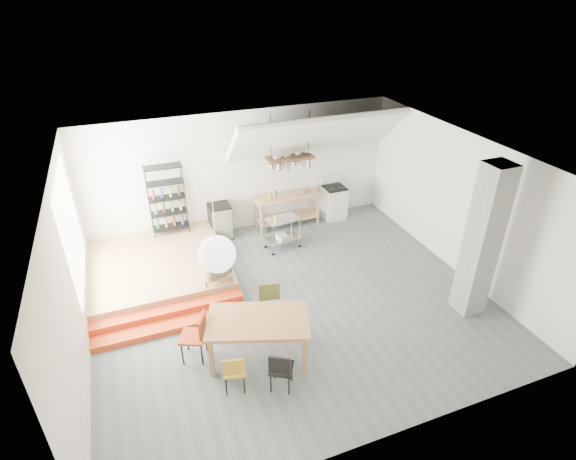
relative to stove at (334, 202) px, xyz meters
name	(u,v)px	position (x,y,z in m)	size (l,w,h in m)	color
floor	(292,301)	(-2.50, -3.16, -0.48)	(8.00, 8.00, 0.00)	#545E61
wall_back	(243,172)	(-2.50, 0.34, 1.12)	(8.00, 0.04, 3.20)	silver
wall_left	(70,280)	(-6.50, -3.16, 1.12)	(0.04, 7.00, 3.20)	silver
wall_right	(459,204)	(1.50, -3.16, 1.12)	(0.04, 7.00, 3.20)	silver
ceiling	(293,159)	(-2.50, -3.16, 2.72)	(8.00, 7.00, 0.02)	white
slope_ceiling	(317,136)	(-0.70, -0.26, 2.07)	(4.40, 1.80, 0.15)	white
window_pane	(71,228)	(-6.48, -1.66, 1.32)	(0.02, 2.50, 2.20)	white
platform	(159,268)	(-5.00, -1.16, -0.28)	(3.00, 3.00, 0.40)	#A27951
step_lower	(172,326)	(-5.00, -3.11, -0.41)	(3.00, 0.35, 0.13)	red
step_upper	(169,313)	(-5.00, -2.76, -0.35)	(3.00, 0.35, 0.27)	red
concrete_column	(482,242)	(0.80, -4.66, 1.12)	(0.50, 0.50, 3.20)	slate
kitchen_counter	(287,205)	(-1.40, -0.01, 0.15)	(1.80, 0.60, 0.91)	#A27951
stove	(334,202)	(0.00, 0.00, 0.00)	(0.60, 0.60, 1.18)	white
pot_rack	(291,161)	(-1.37, -0.23, 1.50)	(1.20, 0.50, 1.43)	#3D2518
wire_shelving	(167,199)	(-4.50, 0.04, 0.85)	(0.88, 0.38, 1.80)	black
microwave_shelf	(217,275)	(-3.90, -2.41, 0.07)	(0.60, 0.40, 0.16)	#A27951
paper_lantern	(217,254)	(-4.19, -4.20, 1.72)	(0.60, 0.60, 0.60)	white
dining_table	(258,324)	(-3.62, -4.39, 0.27)	(1.99, 1.52, 0.84)	#976137
chair_mustard	(234,370)	(-4.24, -5.01, -0.01)	(0.44, 0.44, 0.79)	#B4891F
chair_black	(281,368)	(-3.53, -5.26, 0.01)	(0.51, 0.51, 0.82)	black
chair_olive	(270,303)	(-3.17, -3.71, 0.08)	(0.49, 0.49, 0.93)	brown
chair_red	(197,333)	(-4.65, -4.04, 0.09)	(0.57, 0.57, 0.95)	#A53A17
rolling_cart	(282,229)	(-1.93, -1.05, 0.05)	(0.90, 0.59, 0.82)	silver
mini_fridge	(220,221)	(-3.25, 0.04, -0.02)	(0.55, 0.55, 0.93)	black
microwave	(217,268)	(-3.90, -2.41, 0.23)	(0.53, 0.36, 0.30)	beige
bowl	(300,193)	(-1.05, -0.06, 0.46)	(0.22, 0.22, 0.05)	silver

